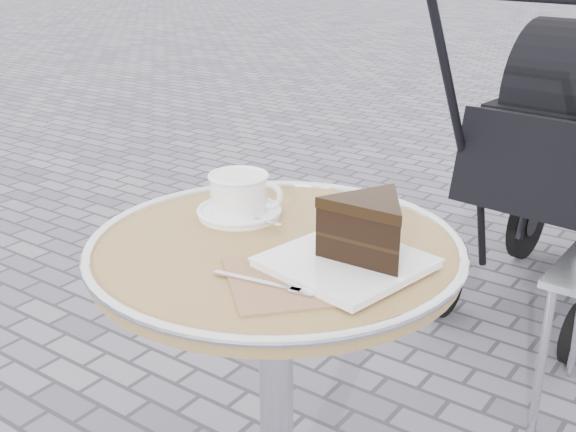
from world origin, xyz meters
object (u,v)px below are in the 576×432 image
Objects in this scene: cake_plate_set at (362,236)px; baby_stroller at (571,164)px; cappuccino_set at (240,198)px; cafe_table at (276,320)px.

baby_stroller is at bearing 101.89° from cake_plate_set.
cappuccino_set is at bearing 178.00° from cake_plate_set.
cake_plate_set is at bearing -82.78° from baby_stroller.
baby_stroller reaches higher than cappuccino_set.
baby_stroller is (-0.04, 1.56, -0.27)m from cake_plate_set.
cafe_table is at bearing -89.51° from baby_stroller.
cake_plate_set is (0.33, -0.07, 0.02)m from cappuccino_set.
cafe_table is 3.65× the size of cappuccino_set.
cafe_table is 0.29m from cake_plate_set.
cafe_table is 1.85× the size of cake_plate_set.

